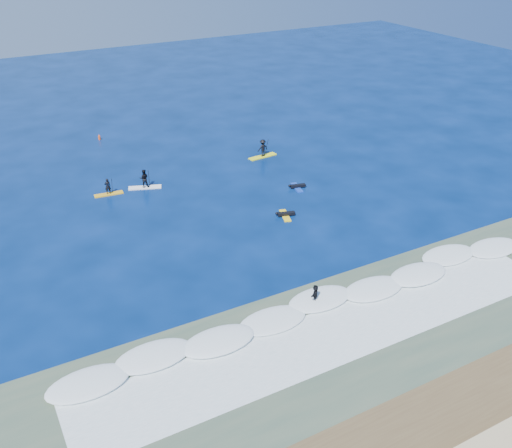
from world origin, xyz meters
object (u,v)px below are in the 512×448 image
prone_paddler_near (285,214)px  marker_buoy (99,137)px  prone_paddler_far (297,186)px  sup_paddler_right (263,149)px  sup_paddler_center (144,180)px  sup_paddler_left (108,189)px  wave_surfer (315,294)px

prone_paddler_near → marker_buoy: bearing=36.4°
prone_paddler_far → sup_paddler_right: bearing=6.9°
sup_paddler_right → prone_paddler_near: sup_paddler_right is taller
sup_paddler_center → prone_paddler_far: bearing=-8.6°
prone_paddler_near → prone_paddler_far: (4.02, 4.45, -0.00)m
sup_paddler_left → marker_buoy: (3.20, 15.21, -0.29)m
sup_paddler_center → prone_paddler_near: sup_paddler_center is taller
sup_paddler_right → wave_surfer: 26.90m
prone_paddler_far → marker_buoy: (-13.27, 22.49, 0.14)m
prone_paddler_near → marker_buoy: size_ratio=3.38×
prone_paddler_near → prone_paddler_far: size_ratio=1.02×
prone_paddler_far → wave_surfer: (-8.90, -16.41, 0.62)m
sup_paddler_center → prone_paddler_near: 14.61m
sup_paddler_left → sup_paddler_right: 17.51m
prone_paddler_near → prone_paddler_far: 6.00m
sup_paddler_right → prone_paddler_far: sup_paddler_right is taller
sup_paddler_left → sup_paddler_center: size_ratio=0.85×
prone_paddler_near → marker_buoy: 28.48m
prone_paddler_far → marker_buoy: size_ratio=3.32×
wave_surfer → prone_paddler_far: bearing=17.9°
sup_paddler_center → prone_paddler_far: 14.79m
wave_surfer → sup_paddler_right: bearing=24.8°
sup_paddler_left → wave_surfer: 24.87m
sup_paddler_center → marker_buoy: 15.42m
sup_paddler_center → marker_buoy: (-0.31, 15.41, -0.52)m
marker_buoy → wave_surfer: bearing=-83.6°
wave_surfer → prone_paddler_near: bearing=24.2°
marker_buoy → sup_paddler_center: bearing=-88.9°
prone_paddler_far → wave_surfer: size_ratio=1.33×
sup_paddler_left → prone_paddler_far: (16.47, -7.28, -0.43)m
sup_paddler_right → wave_surfer: (-9.88, -25.01, -0.12)m
sup_paddler_right → prone_paddler_far: 8.70m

